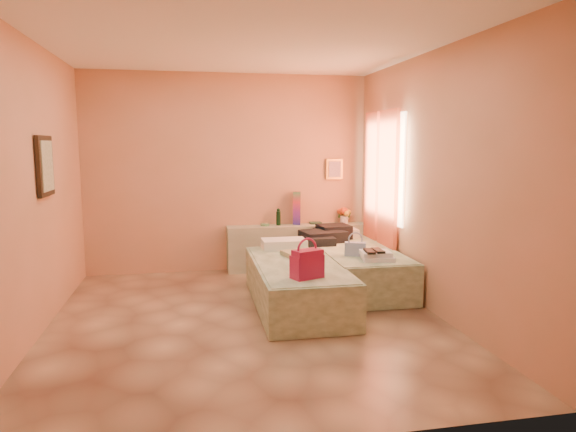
{
  "coord_description": "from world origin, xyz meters",
  "views": [
    {
      "loc": [
        -0.58,
        -5.09,
        1.82
      ],
      "look_at": [
        0.58,
        0.85,
        0.97
      ],
      "focal_mm": 32.0,
      "sensor_mm": 36.0,
      "label": 1
    }
  ],
  "objects_px": {
    "headboard_ledge": "(298,247)",
    "towel_stack": "(378,256)",
    "bed_left": "(297,284)",
    "blue_handbag": "(355,249)",
    "green_book": "(315,223)",
    "water_bottle": "(278,217)",
    "flower_vase": "(344,214)",
    "magenta_handbag": "(307,264)",
    "bed_right": "(355,267)"
  },
  "relations": [
    {
      "from": "headboard_ledge",
      "to": "towel_stack",
      "type": "distance_m",
      "value": 1.85
    },
    {
      "from": "bed_left",
      "to": "towel_stack",
      "type": "relative_size",
      "value": 5.71
    },
    {
      "from": "headboard_ledge",
      "to": "blue_handbag",
      "type": "distance_m",
      "value": 1.55
    },
    {
      "from": "green_book",
      "to": "towel_stack",
      "type": "height_order",
      "value": "green_book"
    },
    {
      "from": "water_bottle",
      "to": "towel_stack",
      "type": "distance_m",
      "value": 1.99
    },
    {
      "from": "bed_left",
      "to": "water_bottle",
      "type": "height_order",
      "value": "water_bottle"
    },
    {
      "from": "bed_left",
      "to": "water_bottle",
      "type": "distance_m",
      "value": 1.82
    },
    {
      "from": "water_bottle",
      "to": "flower_vase",
      "type": "xyz_separation_m",
      "value": [
        0.99,
        -0.01,
        0.03
      ]
    },
    {
      "from": "magenta_handbag",
      "to": "water_bottle",
      "type": "bearing_deg",
      "value": 64.71
    },
    {
      "from": "water_bottle",
      "to": "flower_vase",
      "type": "height_order",
      "value": "flower_vase"
    },
    {
      "from": "bed_right",
      "to": "headboard_ledge",
      "type": "bearing_deg",
      "value": 117.18
    },
    {
      "from": "water_bottle",
      "to": "flower_vase",
      "type": "relative_size",
      "value": 0.82
    },
    {
      "from": "bed_right",
      "to": "blue_handbag",
      "type": "xyz_separation_m",
      "value": [
        -0.15,
        -0.43,
        0.33
      ]
    },
    {
      "from": "water_bottle",
      "to": "blue_handbag",
      "type": "height_order",
      "value": "water_bottle"
    },
    {
      "from": "flower_vase",
      "to": "towel_stack",
      "type": "relative_size",
      "value": 0.8
    },
    {
      "from": "water_bottle",
      "to": "blue_handbag",
      "type": "relative_size",
      "value": 0.92
    },
    {
      "from": "green_book",
      "to": "flower_vase",
      "type": "distance_m",
      "value": 0.45
    },
    {
      "from": "bed_left",
      "to": "blue_handbag",
      "type": "xyz_separation_m",
      "value": [
        0.75,
        0.22,
        0.33
      ]
    },
    {
      "from": "flower_vase",
      "to": "towel_stack",
      "type": "height_order",
      "value": "flower_vase"
    },
    {
      "from": "bed_left",
      "to": "green_book",
      "type": "relative_size",
      "value": 11.98
    },
    {
      "from": "bed_right",
      "to": "green_book",
      "type": "bearing_deg",
      "value": 102.97
    },
    {
      "from": "headboard_ledge",
      "to": "blue_handbag",
      "type": "height_order",
      "value": "blue_handbag"
    },
    {
      "from": "bed_right",
      "to": "water_bottle",
      "type": "height_order",
      "value": "water_bottle"
    },
    {
      "from": "headboard_ledge",
      "to": "green_book",
      "type": "relative_size",
      "value": 12.28
    },
    {
      "from": "bed_right",
      "to": "magenta_handbag",
      "type": "bearing_deg",
      "value": -125.03
    },
    {
      "from": "bed_right",
      "to": "water_bottle",
      "type": "bearing_deg",
      "value": 126.84
    },
    {
      "from": "water_bottle",
      "to": "blue_handbag",
      "type": "bearing_deg",
      "value": -66.67
    },
    {
      "from": "magenta_handbag",
      "to": "green_book",
      "type": "bearing_deg",
      "value": 52.02
    },
    {
      "from": "headboard_ledge",
      "to": "bed_left",
      "type": "relative_size",
      "value": 1.02
    },
    {
      "from": "magenta_handbag",
      "to": "headboard_ledge",
      "type": "bearing_deg",
      "value": 58.03
    },
    {
      "from": "headboard_ledge",
      "to": "towel_stack",
      "type": "bearing_deg",
      "value": -72.27
    },
    {
      "from": "water_bottle",
      "to": "flower_vase",
      "type": "distance_m",
      "value": 0.99
    },
    {
      "from": "green_book",
      "to": "towel_stack",
      "type": "bearing_deg",
      "value": -81.35
    },
    {
      "from": "bed_right",
      "to": "blue_handbag",
      "type": "relative_size",
      "value": 8.02
    },
    {
      "from": "bed_right",
      "to": "water_bottle",
      "type": "distance_m",
      "value": 1.45
    },
    {
      "from": "bed_right",
      "to": "magenta_handbag",
      "type": "relative_size",
      "value": 6.52
    },
    {
      "from": "bed_left",
      "to": "bed_right",
      "type": "xyz_separation_m",
      "value": [
        0.9,
        0.65,
        0.0
      ]
    },
    {
      "from": "headboard_ledge",
      "to": "green_book",
      "type": "bearing_deg",
      "value": 13.27
    },
    {
      "from": "towel_stack",
      "to": "magenta_handbag",
      "type": "bearing_deg",
      "value": -147.74
    },
    {
      "from": "water_bottle",
      "to": "magenta_handbag",
      "type": "xyz_separation_m",
      "value": [
        -0.14,
        -2.41,
        -0.12
      ]
    },
    {
      "from": "magenta_handbag",
      "to": "blue_handbag",
      "type": "bearing_deg",
      "value": 26.05
    },
    {
      "from": "bed_left",
      "to": "magenta_handbag",
      "type": "height_order",
      "value": "magenta_handbag"
    },
    {
      "from": "magenta_handbag",
      "to": "towel_stack",
      "type": "height_order",
      "value": "magenta_handbag"
    },
    {
      "from": "headboard_ledge",
      "to": "bed_left",
      "type": "distance_m",
      "value": 1.74
    },
    {
      "from": "bed_right",
      "to": "green_book",
      "type": "relative_size",
      "value": 11.98
    },
    {
      "from": "towel_stack",
      "to": "bed_right",
      "type": "bearing_deg",
      "value": 92.78
    },
    {
      "from": "bed_left",
      "to": "towel_stack",
      "type": "bearing_deg",
      "value": -2.3
    },
    {
      "from": "headboard_ledge",
      "to": "blue_handbag",
      "type": "relative_size",
      "value": 8.22
    },
    {
      "from": "bed_left",
      "to": "water_bottle",
      "type": "bearing_deg",
      "value": 87.4
    },
    {
      "from": "bed_left",
      "to": "headboard_ledge",
      "type": "bearing_deg",
      "value": 78.17
    }
  ]
}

